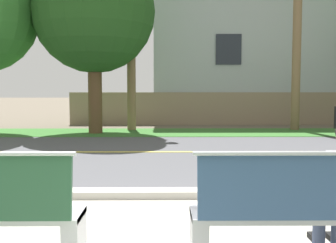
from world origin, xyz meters
TOP-DOWN VIEW (x-y plane):
  - ground_plane at (0.00, 8.00)m, footprint 140.00×140.00m
  - curb_edge at (0.00, 2.35)m, footprint 44.00×0.30m
  - street_asphalt at (0.00, 6.50)m, footprint 52.00×8.00m
  - road_centre_line at (0.00, 6.50)m, footprint 48.00×0.14m
  - far_verge_grass at (0.00, 11.04)m, footprint 48.00×2.80m
  - bench_right at (1.45, 0.13)m, footprint 1.97×0.48m
  - shade_tree_left at (-2.02, 10.74)m, footprint 4.15×4.15m
  - garden_wall at (2.67, 14.37)m, footprint 13.00×0.36m
  - house_across_street at (5.62, 17.57)m, footprint 12.63×6.91m

SIDE VIEW (x-z plane):
  - ground_plane at x=0.00m, z-range 0.00..0.00m
  - street_asphalt at x=0.00m, z-range 0.00..0.01m
  - far_verge_grass at x=0.00m, z-range 0.00..0.02m
  - road_centre_line at x=0.00m, z-range 0.01..0.01m
  - curb_edge at x=0.00m, z-range 0.00..0.11m
  - bench_right at x=1.45m, z-range -0.04..0.97m
  - garden_wall at x=2.67m, z-range 0.00..1.40m
  - house_across_street at x=5.62m, z-range 0.04..6.53m
  - shade_tree_left at x=-2.02m, z-range 1.03..7.88m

